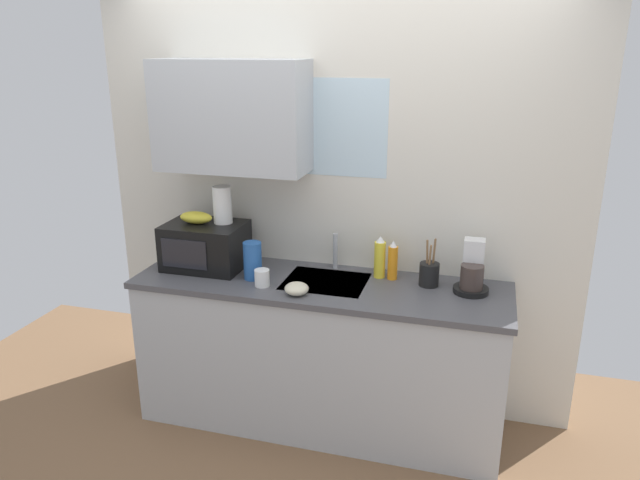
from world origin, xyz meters
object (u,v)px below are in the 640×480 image
dish_soap_bottle_yellow (380,258)px  cereal_canister (253,261)px  banana_bunch (196,217)px  paper_towel_roll (222,205)px  microwave (205,246)px  coffee_maker (472,273)px  small_bowl (297,289)px  utensil_crock (429,274)px  dish_soap_bottle_orange (393,261)px  mug_white (262,278)px

dish_soap_bottle_yellow → cereal_canister: bearing=-162.4°
dish_soap_bottle_yellow → cereal_canister: size_ratio=1.14×
banana_bunch → paper_towel_roll: (0.15, 0.05, 0.08)m
microwave → coffee_maker: 1.55m
small_bowl → paper_towel_roll: bearing=151.4°
dish_soap_bottle_yellow → utensil_crock: size_ratio=0.90×
coffee_maker → dish_soap_bottle_orange: (-0.44, 0.05, 0.00)m
banana_bunch → cereal_canister: banana_bunch is taller
utensil_crock → microwave: bearing=-176.9°
microwave → cereal_canister: bearing=-16.1°
paper_towel_roll → dish_soap_bottle_yellow: 0.97m
microwave → small_bowl: (0.65, -0.25, -0.10)m
cereal_canister → utensil_crock: (0.98, 0.17, -0.04)m
dish_soap_bottle_orange → cereal_canister: bearing=-164.6°
banana_bunch → coffee_maker: (1.60, 0.06, -0.20)m
microwave → utensil_crock: utensil_crock is taller
coffee_maker → dish_soap_bottle_orange: coffee_maker is taller
microwave → banana_bunch: size_ratio=2.30×
small_bowl → dish_soap_bottle_orange: bearing=38.3°
dish_soap_bottle_orange → small_bowl: 0.59m
dish_soap_bottle_orange → paper_towel_roll: bearing=-176.5°
coffee_maker → cereal_canister: coffee_maker is taller
cereal_canister → mug_white: size_ratio=2.28×
dish_soap_bottle_yellow → microwave: bearing=-173.3°
dish_soap_bottle_yellow → small_bowl: size_ratio=1.90×
paper_towel_roll → mug_white: bearing=-36.0°
banana_bunch → small_bowl: banana_bunch is taller
utensil_crock → dish_soap_bottle_orange: bearing=169.0°
microwave → utensil_crock: size_ratio=1.68×
cereal_canister → mug_white: (0.09, -0.09, -0.06)m
microwave → banana_bunch: bearing=178.2°
cereal_canister → small_bowl: bearing=-25.8°
dish_soap_bottle_orange → mug_white: dish_soap_bottle_orange is taller
dish_soap_bottle_orange → mug_white: (-0.68, -0.30, -0.06)m
small_bowl → mug_white: bearing=164.7°
banana_bunch → mug_white: bearing=-21.6°
cereal_canister → small_bowl: (0.31, -0.15, -0.08)m
banana_bunch → dish_soap_bottle_orange: banana_bunch is taller
microwave → dish_soap_bottle_orange: size_ratio=2.01×
microwave → dish_soap_bottle_yellow: (1.03, 0.12, -0.02)m
paper_towel_roll → cereal_canister: bearing=-32.0°
microwave → cereal_canister: (0.34, -0.10, -0.03)m
dish_soap_bottle_orange → mug_white: bearing=-156.0°
coffee_maker → utensil_crock: size_ratio=1.02×
paper_towel_roll → cereal_canister: size_ratio=1.01×
banana_bunch → utensil_crock: bearing=2.9°
dish_soap_bottle_yellow → cereal_canister: dish_soap_bottle_yellow is taller
paper_towel_roll → small_bowl: 0.72m
banana_bunch → dish_soap_bottle_orange: 1.18m
coffee_maker → mug_white: bearing=-167.5°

